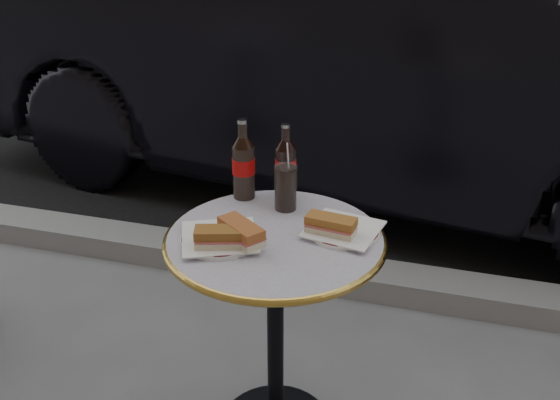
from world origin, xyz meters
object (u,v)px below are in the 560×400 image
(plate_right, at_px, (343,231))
(plate_left, at_px, (220,239))
(cola_glass, at_px, (286,187))
(parked_car, at_px, (376,49))
(cola_bottle_right, at_px, (286,160))
(bistro_table, at_px, (275,341))
(cola_bottle_left, at_px, (243,159))

(plate_right, bearing_deg, plate_left, -156.14)
(cola_glass, height_order, parked_car, parked_car)
(plate_left, bearing_deg, parked_car, 87.01)
(parked_car, bearing_deg, cola_bottle_right, -172.45)
(parked_car, bearing_deg, plate_left, -174.84)
(bistro_table, xyz_separation_m, plate_right, (0.18, 0.07, 0.37))
(plate_right, xyz_separation_m, cola_glass, (-0.20, 0.10, 0.06))
(plate_left, distance_m, parked_car, 2.15)
(plate_left, relative_size, cola_bottle_right, 0.90)
(cola_bottle_right, bearing_deg, cola_glass, -74.26)
(cola_bottle_right, bearing_deg, cola_bottle_left, -157.68)
(plate_left, height_order, cola_bottle_right, cola_bottle_right)
(bistro_table, distance_m, cola_bottle_right, 0.55)
(cola_bottle_right, distance_m, cola_glass, 0.11)
(cola_bottle_right, relative_size, parked_car, 0.05)
(bistro_table, distance_m, plate_right, 0.42)
(plate_left, distance_m, cola_bottle_left, 0.31)
(cola_glass, bearing_deg, cola_bottle_left, 163.63)
(cola_bottle_left, bearing_deg, plate_right, -22.92)
(plate_left, xyz_separation_m, cola_glass, (0.12, 0.24, 0.06))
(plate_left, xyz_separation_m, cola_bottle_right, (0.09, 0.33, 0.11))
(bistro_table, xyz_separation_m, parked_car, (-0.02, 2.08, 0.45))
(plate_left, xyz_separation_m, parked_car, (0.11, 2.15, 0.07))
(cola_bottle_right, distance_m, parked_car, 1.81)
(plate_right, distance_m, parked_car, 2.02)
(plate_right, xyz_separation_m, cola_bottle_left, (-0.34, 0.15, 0.12))
(bistro_table, distance_m, cola_glass, 0.47)
(cola_bottle_right, relative_size, cola_glass, 1.69)
(cola_bottle_left, bearing_deg, cola_glass, -16.37)
(plate_left, distance_m, cola_bottle_right, 0.36)
(plate_right, height_order, parked_car, parked_car)
(cola_bottle_left, height_order, cola_bottle_right, cola_bottle_left)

